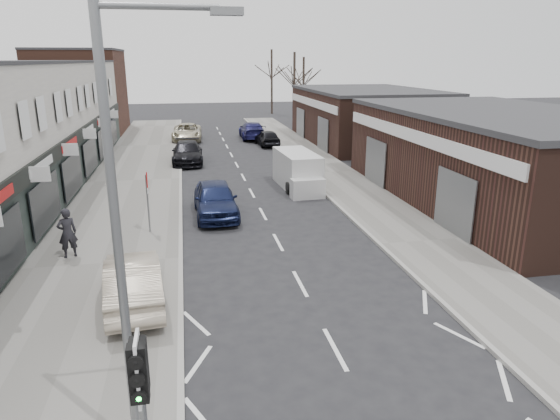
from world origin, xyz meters
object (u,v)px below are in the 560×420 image
parked_car_right_b (267,138)px  parked_car_left_c (187,132)px  pedestrian (67,233)px  parked_car_left_b (187,153)px  sedan_on_pavement (133,280)px  parked_car_left_a (215,199)px  parked_car_right_c (252,130)px  white_van (298,171)px  warning_sign (147,184)px  traffic_light (140,384)px  parked_car_right_a (302,179)px  street_lamp (127,223)px

parked_car_right_b → parked_car_left_c: bearing=-34.8°
pedestrian → parked_car_left_b: size_ratio=0.36×
sedan_on_pavement → pedestrian: bearing=-63.9°
parked_car_left_a → parked_car_right_c: 24.32m
parked_car_left_b → parked_car_right_b: bearing=43.8°
white_van → sedan_on_pavement: size_ratio=1.19×
warning_sign → sedan_on_pavement: size_ratio=0.60×
traffic_light → parked_car_left_a: size_ratio=0.64×
traffic_light → parked_car_left_c: bearing=88.4°
parked_car_left_b → parked_car_right_b: size_ratio=1.29×
white_van → parked_car_left_b: bearing=122.9°
warning_sign → parked_car_right_a: 10.32m
parked_car_left_b → parked_car_left_c: parked_car_left_c is taller
traffic_light → white_van: 22.09m
white_van → parked_car_right_a: size_ratio=1.36×
traffic_light → pedestrian: (-3.56, 11.64, -1.35)m
traffic_light → parked_car_right_b: bearing=77.5°
warning_sign → pedestrian: size_ratio=1.43×
parked_car_left_c → parked_car_right_c: bearing=3.1°
parked_car_left_b → parked_car_right_c: parked_car_right_c is taller
parked_car_left_b → parked_car_right_a: 11.02m
pedestrian → parked_car_left_a: size_ratio=0.39×
pedestrian → parked_car_right_c: pedestrian is taller
street_lamp → parked_car_left_b: 28.37m
sedan_on_pavement → parked_car_left_a: size_ratio=0.93×
parked_car_right_b → parked_car_right_c: bearing=-82.9°
parked_car_left_a → warning_sign: bearing=-144.5°
street_lamp → white_van: bearing=69.5°
parked_car_right_a → white_van: bearing=-80.2°
sedan_on_pavement → parked_car_left_a: (3.01, 8.78, -0.04)m
street_lamp → parked_car_left_b: street_lamp is taller
pedestrian → parked_car_left_b: bearing=-127.7°
street_lamp → parked_car_right_a: 20.83m
parked_car_right_b → traffic_light: bearing=74.6°
parked_car_right_b → parked_car_left_a: bearing=70.6°
parked_car_left_b → parked_car_right_a: size_ratio=1.33×
traffic_light → white_van: traffic_light is taller
street_lamp → pedestrian: bearing=108.2°
sedan_on_pavement → parked_car_right_c: 33.55m
parked_car_right_a → warning_sign: bearing=37.7°
sedan_on_pavement → parked_car_right_c: (8.01, 32.58, -0.08)m
street_lamp → parked_car_left_c: bearing=88.2°
warning_sign → parked_car_left_b: (1.76, 15.28, -1.44)m
street_lamp → parked_car_left_b: bearing=87.7°
pedestrian → parked_car_left_a: bearing=-164.9°
street_lamp → parked_car_left_a: 15.58m
parked_car_left_a → parked_car_left_c: size_ratio=0.87×
sedan_on_pavement → parked_car_right_b: 29.64m
pedestrian → parked_car_right_c: (10.71, 28.32, -0.28)m
white_van → parked_car_left_c: 20.06m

